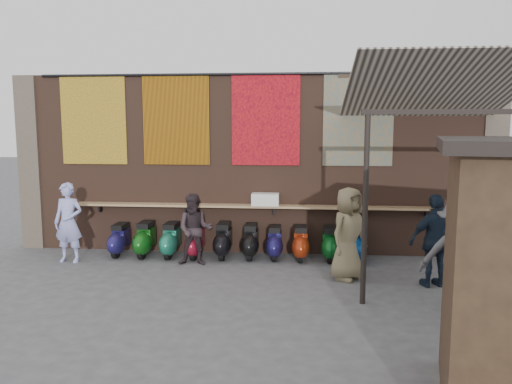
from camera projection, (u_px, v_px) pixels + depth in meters
The scene contains 30 objects.
ground at pixel (239, 288), 8.89m from camera, with size 70.00×70.00×0.00m, color #474749.
brick_wall at pixel (253, 164), 11.29m from camera, with size 10.00×0.40×4.00m, color brown.
pier_left at pixel (34, 163), 11.74m from camera, with size 0.50×0.50×4.00m, color #4C4238.
pier_right at pixel (491, 166), 10.83m from camera, with size 0.50×0.50×4.00m, color #4C4238.
eating_counter at pixel (251, 206), 11.04m from camera, with size 8.00×0.32×0.05m, color #9E7A51.
shelf_box at pixel (265, 199), 10.96m from camera, with size 0.60×0.32×0.27m, color white.
tapestry_redgold at pixel (94, 120), 11.25m from camera, with size 1.50×0.02×2.00m, color maroon.
tapestry_sun at pixel (176, 120), 11.09m from camera, with size 1.50×0.02×2.00m, color orange.
tapestry_orange at pixel (266, 120), 10.91m from camera, with size 1.50×0.02×2.00m, color red.
tapestry_multi at pixel (358, 120), 10.74m from camera, with size 1.50×0.02×2.00m, color #236481.
hang_rail at pixel (252, 74), 10.80m from camera, with size 0.06×0.06×9.50m, color black.
scooter_stool_0 at pixel (119, 240), 11.05m from camera, with size 0.33×0.74×0.71m, color #1C1750, non-canonical shape.
scooter_stool_1 at pixel (145, 239), 10.99m from camera, with size 0.36×0.80×0.76m, color #105213, non-canonical shape.
scooter_stool_2 at pixel (171, 240), 10.95m from camera, with size 0.35×0.79×0.75m, color #1A6B53, non-canonical shape.
scooter_stool_3 at pixel (195, 241), 10.88m from camera, with size 0.35×0.78×0.74m, color maroon, non-canonical shape.
scooter_stool_4 at pixel (224, 241), 10.86m from camera, with size 0.36×0.80×0.76m, color black, non-canonical shape.
scooter_stool_5 at pixel (251, 241), 10.84m from camera, with size 0.35×0.78×0.74m, color black, non-canonical shape.
scooter_stool_6 at pixel (275, 243), 10.80m from camera, with size 0.33×0.74×0.70m, color #161245, non-canonical shape.
scooter_stool_7 at pixel (301, 243), 10.70m from camera, with size 0.34×0.76×0.73m, color maroon, non-canonical shape.
scooter_stool_8 at pixel (329, 244), 10.66m from camera, with size 0.34×0.75×0.72m, color #0B501A, non-canonical shape.
scooter_stool_9 at pixel (355, 245), 10.58m from camera, with size 0.33×0.74×0.71m, color navy, non-canonical shape.
diner_left at pixel (69, 223), 10.49m from camera, with size 0.62×0.40×1.69m, color #9EA5E6.
diner_right at pixel (195, 230), 10.27m from camera, with size 0.72×0.56×1.49m, color #2E2428.
shopper_navy at pixel (436, 241), 8.87m from camera, with size 0.98×0.41×1.67m, color #162232.
shopper_grey at pixel (457, 257), 7.63m from camera, with size 1.13×0.65×1.75m, color #515055.
shopper_tan at pixel (348, 234), 9.29m from camera, with size 0.85×0.55×1.74m, color #7F7151.
awning_canvas at pixel (436, 88), 9.00m from camera, with size 3.20×3.40×0.03m, color beige.
awning_ledger at pixel (417, 74), 10.52m from camera, with size 3.30×0.08×0.12m, color #33261C.
awning_header at pixel (461, 112), 7.58m from camera, with size 3.00×0.08×0.08m, color black.
awning_post_left at pixel (365, 209), 7.91m from camera, with size 0.09×0.09×3.10m, color black.
Camera 1 is at (1.06, -8.52, 2.87)m, focal length 35.00 mm.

